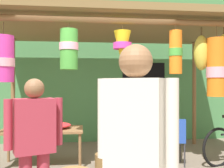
# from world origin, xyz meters

# --- Properties ---
(shop_facade) EXTENTS (11.17, 0.29, 4.45)m
(shop_facade) POSITION_xyz_m (0.01, 2.68, 2.22)
(shop_facade) COLOR #47844C
(shop_facade) RESTS_ON ground_plane
(market_stall_canopy) EXTENTS (4.75, 2.48, 2.71)m
(market_stall_canopy) POSITION_xyz_m (0.41, 0.84, 2.38)
(market_stall_canopy) COLOR brown
(market_stall_canopy) RESTS_ON ground_plane
(display_table) EXTENTS (1.43, 0.72, 0.65)m
(display_table) POSITION_xyz_m (-0.95, 0.70, 0.59)
(display_table) COLOR brown
(display_table) RESTS_ON ground_plane
(flower_heap_on_table) EXTENTS (0.83, 0.58, 0.12)m
(flower_heap_on_table) POSITION_xyz_m (-0.84, 0.71, 0.71)
(flower_heap_on_table) COLOR red
(flower_heap_on_table) RESTS_ON display_table
(folding_chair) EXTENTS (0.46, 0.46, 0.84)m
(folding_chair) POSITION_xyz_m (1.37, 0.44, 0.50)
(folding_chair) COLOR #2347A8
(folding_chair) RESTS_ON ground_plane
(wicker_basket_by_table) EXTENTS (0.38, 0.38, 0.24)m
(wicker_basket_by_table) POSITION_xyz_m (0.16, 0.45, 0.12)
(wicker_basket_by_table) COLOR brown
(wicker_basket_by_table) RESTS_ON ground_plane
(vendor_in_orange) EXTENTS (0.56, 0.35, 1.51)m
(vendor_in_orange) POSITION_xyz_m (-0.74, -1.32, 0.88)
(vendor_in_orange) COLOR #B23347
(vendor_in_orange) RESTS_ON ground_plane
(customer_foreground) EXTENTS (0.51, 0.41, 1.73)m
(customer_foreground) POSITION_xyz_m (0.11, -2.33, 1.03)
(customer_foreground) COLOR #4C8E7A
(customer_foreground) RESTS_ON ground_plane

